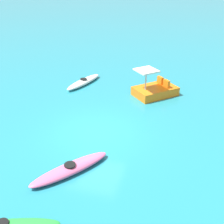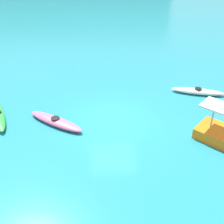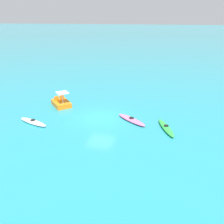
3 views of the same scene
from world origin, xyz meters
The scene contains 4 objects.
ground_plane centered at (0.00, 0.00, 0.00)m, with size 600.00×600.00×0.00m, color teal.
kayak_pink centered at (-2.92, -0.03, 0.16)m, with size 3.06×2.49×0.37m.
kayak_white centered at (5.37, 2.62, 0.16)m, with size 3.19×1.55×0.37m.
pedal_boat_orange centered at (4.94, -1.97, 0.34)m, with size 2.75×2.76×1.68m.
Camera 1 is at (-10.89, -3.96, 7.14)m, focal length 47.30 mm.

